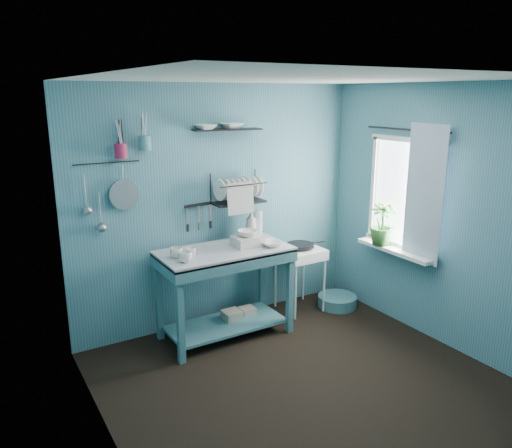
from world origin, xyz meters
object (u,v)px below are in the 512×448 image
dish_rack (239,188)px  hotplate_stand (300,279)px  mug_left (185,257)px  mug_mid (191,253)px  work_counter (225,293)px  soap_bottle (251,224)px  floor_basin (337,301)px  storage_tin_small (247,316)px  colander (124,195)px  mug_right (176,253)px  frying_pan (300,245)px  wash_tub (248,241)px  utensil_cup_magenta (121,151)px  storage_tin_large (232,321)px  utensil_cup_teal (145,143)px  potted_plant (382,224)px  water_bottle (258,224)px

dish_rack → hotplate_stand: bearing=-18.0°
mug_left → mug_mid: mug_left is taller
work_counter → mug_mid: 0.64m
soap_bottle → floor_basin: soap_bottle is taller
dish_rack → storage_tin_small: 1.37m
storage_tin_small → mug_left: bearing=-162.9°
colander → storage_tin_small: bearing=-13.5°
work_counter → mug_left: bearing=-150.2°
mug_right → frying_pan: size_ratio=0.41×
mug_mid → wash_tub: wash_tub is taller
storage_tin_small → utensil_cup_magenta: bearing=168.0°
mug_left → storage_tin_large: 1.06m
soap_bottle → floor_basin: 1.45m
wash_tub → utensil_cup_teal: utensil_cup_teal is taller
utensil_cup_magenta → storage_tin_large: (0.96, -0.28, -1.79)m
mug_mid → storage_tin_small: (0.68, 0.14, -0.86)m
wash_tub → colander: size_ratio=1.00×
mug_left → dish_rack: dish_rack is taller
work_counter → storage_tin_small: work_counter is taller
storage_tin_small → potted_plant: bearing=-22.2°
wash_tub → work_counter: bearing=175.4°
floor_basin → storage_tin_large: bearing=176.1°
mug_mid → storage_tin_small: size_ratio=0.50×
hotplate_stand → utensil_cup_magenta: (-1.88, 0.19, 1.53)m
hotplate_stand → work_counter: bearing=-161.5°
work_counter → storage_tin_small: size_ratio=6.48×
utensil_cup_teal → floor_basin: (2.07, -0.37, -1.89)m
wash_tub → utensil_cup_teal: size_ratio=2.15×
utensil_cup_magenta → potted_plant: 2.75m
soap_bottle → utensil_cup_teal: utensil_cup_teal is taller
frying_pan → potted_plant: bearing=-44.1°
wash_tub → floor_basin: (1.19, -0.02, -0.90)m
dish_rack → storage_tin_small: dish_rack is taller
dish_rack → frying_pan: bearing=-18.0°
mug_left → floor_basin: bearing=3.5°
wash_tub → hotplate_stand: 0.99m
soap_bottle → hotplate_stand: bearing=-6.3°
soap_bottle → storage_tin_small: 0.98m
potted_plant → hotplate_stand: bearing=135.9°
mug_mid → hotplate_stand: bearing=7.9°
potted_plant → floor_basin: (-0.20, 0.43, -0.99)m
hotplate_stand → storage_tin_large: hotplate_stand is taller
soap_bottle → frying_pan: 0.67m
work_counter → storage_tin_large: 0.37m
mug_mid → storage_tin_large: (0.48, 0.11, -0.85)m
potted_plant → storage_tin_large: bearing=161.4°
mug_left → hotplate_stand: mug_left is taller
work_counter → mug_left: 0.72m
floor_basin → potted_plant: bearing=-64.6°
water_bottle → utensil_cup_magenta: (-1.38, 0.11, 0.84)m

